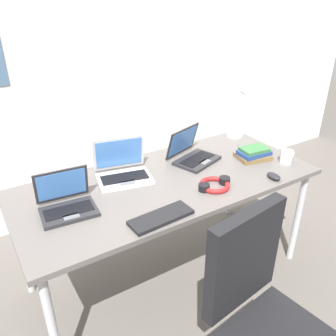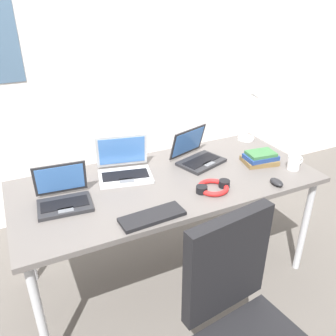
% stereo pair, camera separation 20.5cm
% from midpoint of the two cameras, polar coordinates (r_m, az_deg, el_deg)
% --- Properties ---
extents(ground_plane, '(12.00, 12.00, 0.00)m').
position_cam_midpoint_polar(ground_plane, '(2.54, -2.42, -16.74)').
color(ground_plane, '#56514C').
extents(wall_back, '(6.00, 0.13, 2.60)m').
position_cam_midpoint_polar(wall_back, '(2.87, -14.52, 17.30)').
color(wall_back, silver).
rests_on(wall_back, ground_plane).
extents(desk, '(1.80, 0.80, 0.74)m').
position_cam_midpoint_polar(desk, '(2.12, -2.78, -3.36)').
color(desk, '#595451').
rests_on(desk, ground_plane).
extents(desk_lamp, '(0.12, 0.18, 0.40)m').
position_cam_midpoint_polar(desk_lamp, '(2.64, 9.46, 8.82)').
color(desk_lamp, white).
rests_on(desk_lamp, desk).
extents(laptop_back_left, '(0.35, 0.33, 0.21)m').
position_cam_midpoint_polar(laptop_back_left, '(2.30, 1.48, 2.18)').
color(laptop_back_left, '#232326').
rests_on(laptop_back_left, desk).
extents(laptop_near_mouse, '(0.36, 0.32, 0.23)m').
position_cam_midpoint_polar(laptop_near_mouse, '(2.12, -10.11, -0.50)').
color(laptop_near_mouse, '#B7BABC').
rests_on(laptop_near_mouse, desk).
extents(laptop_far_corner, '(0.30, 0.25, 0.21)m').
position_cam_midpoint_polar(laptop_far_corner, '(1.90, -19.19, -5.54)').
color(laptop_far_corner, '#232326').
rests_on(laptop_far_corner, desk).
extents(external_keyboard, '(0.34, 0.14, 0.02)m').
position_cam_midpoint_polar(external_keyboard, '(1.75, -4.51, -8.11)').
color(external_keyboard, black).
rests_on(external_keyboard, desk).
extents(computer_mouse, '(0.06, 0.10, 0.03)m').
position_cam_midpoint_polar(computer_mouse, '(2.16, 14.27, -1.39)').
color(computer_mouse, black).
rests_on(computer_mouse, desk).
extents(cell_phone, '(0.11, 0.15, 0.01)m').
position_cam_midpoint_polar(cell_phone, '(2.12, -18.27, -2.92)').
color(cell_phone, black).
rests_on(cell_phone, desk).
extents(headphones, '(0.21, 0.18, 0.04)m').
position_cam_midpoint_polar(headphones, '(2.01, 4.69, -2.79)').
color(headphones, red).
rests_on(headphones, desk).
extents(pill_bottle, '(0.04, 0.04, 0.08)m').
position_cam_midpoint_polar(pill_bottle, '(2.16, -21.48, -1.84)').
color(pill_bottle, gold).
rests_on(pill_bottle, desk).
extents(book_stack, '(0.24, 0.20, 0.08)m').
position_cam_midpoint_polar(book_stack, '(2.37, 11.37, 2.23)').
color(book_stack, brown).
rests_on(book_stack, desk).
extents(coffee_mug, '(0.11, 0.08, 0.09)m').
position_cam_midpoint_polar(coffee_mug, '(2.37, 16.42, 1.74)').
color(coffee_mug, white).
rests_on(coffee_mug, desk).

